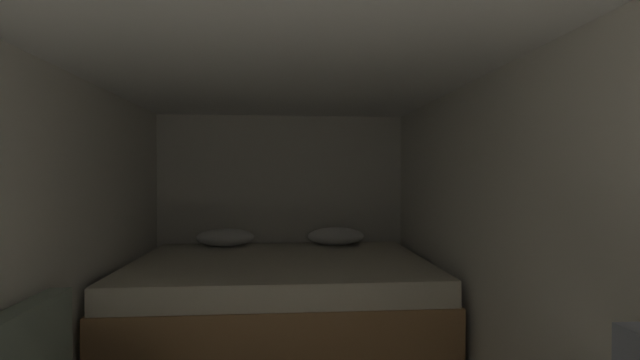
# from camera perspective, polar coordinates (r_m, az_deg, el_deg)

# --- Properties ---
(wall_back) EXTENTS (2.69, 0.05, 2.06)m
(wall_back) POSITION_cam_1_polar(r_m,az_deg,el_deg) (4.78, -5.00, -4.14)
(wall_back) COLOR silver
(wall_back) RESTS_ON ground
(wall_left) EXTENTS (0.05, 5.03, 2.06)m
(wall_left) POSITION_cam_1_polar(r_m,az_deg,el_deg) (2.63, -35.89, -8.13)
(wall_left) COLOR silver
(wall_left) RESTS_ON ground
(wall_right) EXTENTS (0.05, 5.03, 2.06)m
(wall_right) POSITION_cam_1_polar(r_m,az_deg,el_deg) (2.60, 25.47, -8.18)
(wall_right) COLOR silver
(wall_right) RESTS_ON ground
(ceiling_slab) EXTENTS (2.69, 5.03, 0.05)m
(ceiling_slab) POSITION_cam_1_polar(r_m,az_deg,el_deg) (2.32, -5.44, 17.21)
(ceiling_slab) COLOR white
(ceiling_slab) RESTS_ON wall_left
(bed) EXTENTS (2.47, 1.84, 0.90)m
(bed) POSITION_cam_1_polar(r_m,az_deg,el_deg) (3.93, -5.08, -15.08)
(bed) COLOR #9E7247
(bed) RESTS_ON ground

